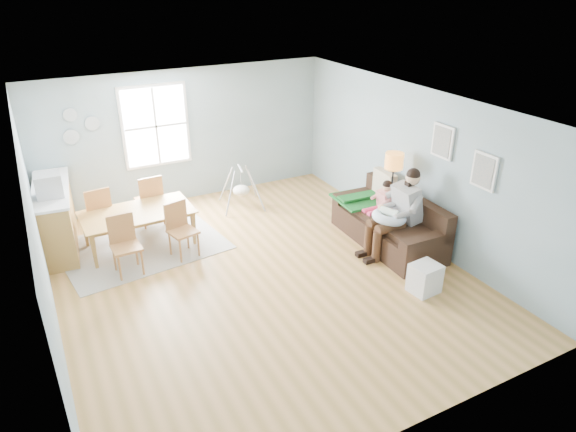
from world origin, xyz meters
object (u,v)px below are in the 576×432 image
floor_lamp (393,168)px  baby_swing (241,190)px  chair_se (180,226)px  chair_ne (150,197)px  monitor (48,185)px  counter (56,217)px  father (398,210)px  sofa (391,226)px  dining_table (140,229)px  toddler (382,200)px  storage_cube (424,278)px  chair_sw (124,240)px  chair_nw (98,210)px

floor_lamp → baby_swing: 3.18m
chair_se → chair_ne: size_ratio=0.93×
chair_se → monitor: (-1.82, 0.90, 0.76)m
counter → father: bearing=-29.8°
sofa → dining_table: size_ratio=1.21×
dining_table → chair_se: bearing=-48.7°
toddler → baby_swing: toddler is taller
toddler → counter: size_ratio=0.42×
sofa → monitor: monitor is taller
sofa → counter: bearing=153.6°
storage_cube → chair_sw: 4.69m
toddler → chair_sw: bearing=167.1°
floor_lamp → chair_sw: floor_lamp is taller
chair_nw → counter: (-0.69, 0.08, -0.02)m
chair_nw → chair_ne: size_ratio=0.99×
father → monitor: size_ratio=3.58×
chair_nw → father: bearing=-32.8°
toddler → chair_ne: toddler is taller
baby_swing → chair_sw: bearing=-151.2°
father → dining_table: 4.45m
sofa → father: father is taller
toddler → floor_lamp: bearing=7.8°
father → chair_sw: bearing=160.2°
chair_se → counter: bearing=144.8°
baby_swing → counter: bearing=-179.3°
sofa → chair_nw: size_ratio=2.24×
chair_nw → counter: 0.69m
chair_ne → father: bearing=-40.6°
monitor → baby_swing: size_ratio=0.42×
chair_ne → monitor: bearing=-166.0°
toddler → chair_se: 3.52m
chair_sw → monitor: monitor is taller
floor_lamp → baby_swing: (-1.89, 2.38, -0.92)m
storage_cube → counter: 6.23m
floor_lamp → baby_swing: bearing=128.5°
father → chair_se: 3.66m
dining_table → chair_ne: size_ratio=1.83×
floor_lamp → father: bearing=-117.4°
floor_lamp → monitor: bearing=160.0°
floor_lamp → monitor: floor_lamp is taller
chair_nw → baby_swing: (2.78, 0.12, -0.20)m
father → chair_sw: (-4.21, 1.51, -0.24)m
father → monitor: (-5.09, 2.53, 0.51)m
baby_swing → chair_ne: bearing=-179.9°
sofa → chair_ne: (-3.57, 2.62, 0.27)m
storage_cube → counter: counter is taller
father → counter: bearing=150.2°
chair_se → chair_nw: size_ratio=0.94×
chair_sw → monitor: 1.54m
toddler → floor_lamp: 0.59m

